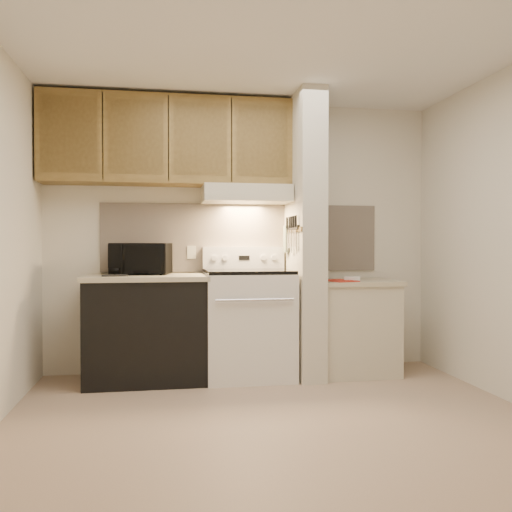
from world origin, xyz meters
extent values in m
plane|color=tan|center=(0.00, 0.00, 0.00)|extent=(3.60, 3.60, 0.00)
plane|color=white|center=(0.00, 0.00, 2.50)|extent=(3.60, 3.60, 0.00)
cube|color=silver|center=(0.00, 1.50, 1.25)|extent=(3.60, 2.50, 0.02)
cube|color=beige|center=(0.00, 1.49, 1.24)|extent=(2.60, 0.02, 0.63)
cube|color=silver|center=(0.00, 1.16, 0.46)|extent=(0.76, 0.65, 0.92)
cube|color=black|center=(0.00, 0.84, 0.50)|extent=(0.50, 0.01, 0.30)
cylinder|color=silver|center=(0.00, 0.80, 0.72)|extent=(0.65, 0.02, 0.02)
cube|color=black|center=(0.00, 1.16, 0.94)|extent=(0.74, 0.64, 0.03)
cube|color=silver|center=(0.00, 1.44, 1.05)|extent=(0.76, 0.08, 0.20)
cube|color=black|center=(0.00, 1.40, 1.05)|extent=(0.10, 0.01, 0.04)
cylinder|color=silver|center=(-0.28, 1.40, 1.05)|extent=(0.05, 0.02, 0.05)
cylinder|color=silver|center=(-0.18, 1.40, 1.05)|extent=(0.05, 0.02, 0.05)
cylinder|color=silver|center=(0.18, 1.40, 1.05)|extent=(0.05, 0.02, 0.05)
cylinder|color=silver|center=(0.28, 1.40, 1.05)|extent=(0.05, 0.02, 0.05)
cube|color=black|center=(-0.88, 1.17, 0.43)|extent=(1.00, 0.63, 0.87)
cube|color=#B6AC8E|center=(-0.88, 1.17, 0.89)|extent=(1.04, 0.67, 0.04)
cube|color=black|center=(-1.13, 1.03, 0.92)|extent=(0.21, 0.09, 0.01)
cylinder|color=#216D63|center=(-0.83, 1.39, 0.96)|extent=(0.11, 0.11, 0.10)
cube|color=beige|center=(-0.48, 1.48, 1.10)|extent=(0.08, 0.01, 0.12)
imported|color=black|center=(-0.93, 1.31, 1.05)|extent=(0.55, 0.42, 0.27)
cube|color=beige|center=(0.51, 1.15, 1.25)|extent=(0.22, 0.70, 2.50)
cube|color=olive|center=(0.39, 1.15, 1.30)|extent=(0.01, 0.70, 0.04)
cube|color=black|center=(0.39, 1.10, 1.32)|extent=(0.02, 0.42, 0.04)
cube|color=silver|center=(0.38, 0.95, 1.22)|extent=(0.01, 0.03, 0.16)
cylinder|color=black|center=(0.38, 0.94, 1.37)|extent=(0.02, 0.02, 0.10)
cube|color=silver|center=(0.38, 1.02, 1.21)|extent=(0.01, 0.04, 0.18)
cylinder|color=black|center=(0.38, 1.03, 1.37)|extent=(0.02, 0.02, 0.10)
cube|color=silver|center=(0.38, 1.11, 1.20)|extent=(0.01, 0.04, 0.20)
cylinder|color=black|center=(0.38, 1.10, 1.37)|extent=(0.02, 0.02, 0.10)
cube|color=silver|center=(0.38, 1.19, 1.22)|extent=(0.01, 0.04, 0.16)
cylinder|color=black|center=(0.38, 1.17, 1.37)|extent=(0.02, 0.02, 0.10)
cube|color=silver|center=(0.38, 1.27, 1.21)|extent=(0.01, 0.04, 0.18)
cylinder|color=black|center=(0.38, 1.27, 1.37)|extent=(0.02, 0.02, 0.10)
cube|color=slate|center=(0.38, 1.32, 1.22)|extent=(0.03, 0.10, 0.25)
cube|color=beige|center=(0.97, 1.15, 0.40)|extent=(0.70, 0.60, 0.81)
cube|color=#B6AC8E|center=(0.97, 1.15, 0.83)|extent=(0.74, 0.64, 0.04)
cube|color=#B12819|center=(0.79, 1.00, 0.85)|extent=(0.29, 0.34, 0.01)
cube|color=white|center=(0.92, 1.05, 0.87)|extent=(0.16, 0.14, 0.04)
cube|color=beige|center=(0.00, 1.28, 1.62)|extent=(0.78, 0.44, 0.15)
cube|color=beige|center=(0.00, 1.07, 1.58)|extent=(0.78, 0.04, 0.06)
cube|color=olive|center=(-0.69, 1.32, 2.08)|extent=(2.18, 0.33, 0.77)
cube|color=olive|center=(-1.51, 1.17, 2.08)|extent=(0.46, 0.01, 0.63)
cube|color=black|center=(-1.23, 1.16, 2.08)|extent=(0.01, 0.01, 0.73)
cube|color=olive|center=(-0.96, 1.17, 2.08)|extent=(0.46, 0.01, 0.63)
cube|color=black|center=(-0.69, 1.16, 2.08)|extent=(0.01, 0.01, 0.73)
cube|color=olive|center=(-0.42, 1.17, 2.08)|extent=(0.46, 0.01, 0.63)
cube|color=black|center=(-0.14, 1.16, 2.08)|extent=(0.01, 0.01, 0.73)
cube|color=olive|center=(0.13, 1.17, 2.08)|extent=(0.46, 0.01, 0.63)
camera|label=1|loc=(-0.73, -3.55, 1.17)|focal=38.00mm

